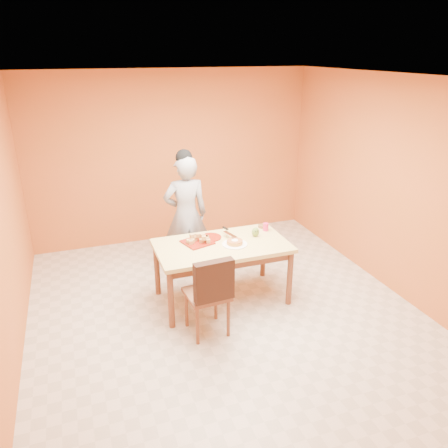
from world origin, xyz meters
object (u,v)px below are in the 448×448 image
object	(u,v)px
red_dinner_plate	(211,237)
magenta_glass	(266,227)
dining_table	(222,251)
person	(186,215)
sponge_cake	(235,242)
checker_tin	(262,226)
dining_chair	(207,293)
egg_ornament	(255,232)
pastry_platter	(197,242)

from	to	relation	value
red_dinner_plate	magenta_glass	distance (m)	0.75
dining_table	person	distance (m)	0.96
sponge_cake	checker_tin	distance (m)	0.67
magenta_glass	red_dinner_plate	bearing A→B (deg)	179.07
checker_tin	sponge_cake	bearing A→B (deg)	-143.81
dining_table	dining_chair	bearing A→B (deg)	-121.92
person	magenta_glass	xyz separation A→B (m)	(0.88, -0.71, -0.02)
dining_chair	person	xyz separation A→B (m)	(0.18, 1.53, 0.33)
red_dinner_plate	checker_tin	bearing A→B (deg)	7.87
checker_tin	person	bearing A→B (deg)	146.12
dining_chair	magenta_glass	xyz separation A→B (m)	(1.06, 0.82, 0.31)
egg_ornament	red_dinner_plate	bearing A→B (deg)	-174.48
dining_table	sponge_cake	world-z (taller)	sponge_cake
pastry_platter	red_dinner_plate	xyz separation A→B (m)	(0.20, 0.09, -0.00)
dining_chair	red_dinner_plate	size ratio (longest dim) A/B	3.62
pastry_platter	egg_ornament	size ratio (longest dim) A/B	2.67
red_dinner_plate	dining_chair	bearing A→B (deg)	-110.44
pastry_platter	checker_tin	distance (m)	0.97
person	pastry_platter	size ratio (longest dim) A/B	5.19
dining_table	red_dinner_plate	xyz separation A→B (m)	(-0.07, 0.22, 0.10)
person	egg_ornament	distance (m)	1.08
red_dinner_plate	checker_tin	xyz separation A→B (m)	(0.75, 0.10, 0.01)
red_dinner_plate	magenta_glass	bearing A→B (deg)	-0.93
pastry_platter	checker_tin	xyz separation A→B (m)	(0.95, 0.20, 0.01)
pastry_platter	dining_table	bearing A→B (deg)	-25.62
dining_table	magenta_glass	size ratio (longest dim) A/B	15.80
egg_ornament	checker_tin	bearing A→B (deg)	70.35
dining_chair	egg_ornament	size ratio (longest dim) A/B	8.05
dining_chair	magenta_glass	world-z (taller)	dining_chair
checker_tin	magenta_glass	bearing A→B (deg)	-91.75
dining_table	person	xyz separation A→B (m)	(-0.20, 0.92, 0.17)
person	red_dinner_plate	distance (m)	0.71
magenta_glass	sponge_cake	bearing A→B (deg)	-152.51
person	checker_tin	xyz separation A→B (m)	(0.88, -0.59, -0.06)
person	egg_ornament	size ratio (longest dim) A/B	13.85
magenta_glass	dining_table	bearing A→B (deg)	-162.78
sponge_cake	dining_table	bearing A→B (deg)	153.55
dining_table	egg_ornament	xyz separation A→B (m)	(0.47, 0.08, 0.15)
dining_chair	red_dinner_plate	distance (m)	0.93
dining_table	egg_ornament	distance (m)	0.51
red_dinner_plate	sponge_cake	bearing A→B (deg)	-54.08
sponge_cake	checker_tin	xyz separation A→B (m)	(0.54, 0.40, -0.02)
person	sponge_cake	distance (m)	1.05
egg_ornament	checker_tin	distance (m)	0.32
sponge_cake	dining_chair	bearing A→B (deg)	-133.80
dining_table	magenta_glass	world-z (taller)	magenta_glass
magenta_glass	dining_chair	bearing A→B (deg)	-142.11
sponge_cake	checker_tin	bearing A→B (deg)	36.19
checker_tin	dining_chair	bearing A→B (deg)	-138.50
red_dinner_plate	sponge_cake	xyz separation A→B (m)	(0.21, -0.29, 0.03)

